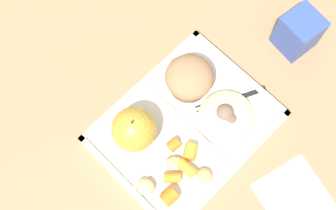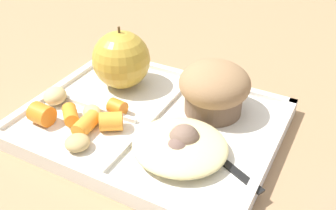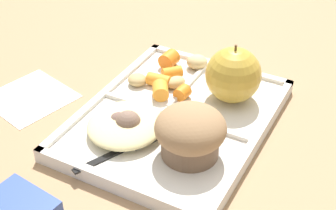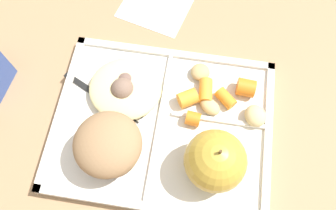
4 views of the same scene
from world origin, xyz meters
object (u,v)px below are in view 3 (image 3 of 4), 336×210
at_px(plastic_fork, 128,147).
at_px(bran_muffin, 190,133).
at_px(lunch_tray, 176,119).
at_px(green_apple, 233,75).

bearing_deg(plastic_fork, bran_muffin, 109.74).
relative_size(bran_muffin, plastic_fork, 0.68).
relative_size(lunch_tray, plastic_fork, 2.35).
bearing_deg(green_apple, lunch_tray, -34.70).
height_order(lunch_tray, bran_muffin, bran_muffin).
xyz_separation_m(green_apple, plastic_fork, (0.17, -0.08, -0.04)).
bearing_deg(bran_muffin, green_apple, 180.00).
bearing_deg(lunch_tray, green_apple, 145.30).
relative_size(green_apple, bran_muffin, 0.99).
xyz_separation_m(lunch_tray, green_apple, (-0.08, 0.06, 0.05)).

